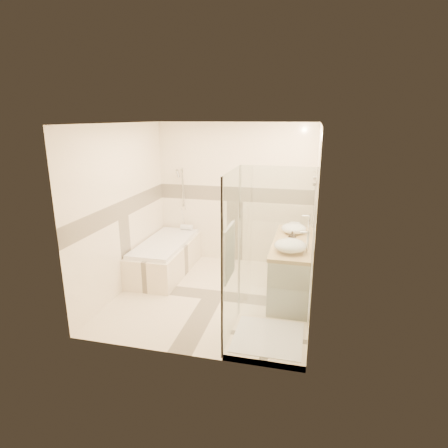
% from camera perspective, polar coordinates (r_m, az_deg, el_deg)
% --- Properties ---
extents(room, '(2.82, 3.02, 2.52)m').
position_cam_1_polar(room, '(5.28, -1.07, 1.51)').
color(room, '#F5E3C2').
rests_on(room, ground).
extents(bathtub, '(0.75, 1.70, 0.56)m').
position_cam_1_polar(bathtub, '(6.48, -8.91, -4.73)').
color(bathtub, '#FAE8C8').
rests_on(bathtub, ground).
extents(vanity, '(0.58, 1.62, 0.85)m').
position_cam_1_polar(vanity, '(5.67, 10.32, -6.61)').
color(vanity, white).
rests_on(vanity, ground).
extents(shower_enclosure, '(0.96, 0.93, 2.04)m').
position_cam_1_polar(shower_enclosure, '(4.51, 5.54, -11.50)').
color(shower_enclosure, '#FAE8C8').
rests_on(shower_enclosure, ground).
extents(vessel_sink_near, '(0.38, 0.38, 0.15)m').
position_cam_1_polar(vessel_sink_near, '(5.86, 10.60, -0.66)').
color(vessel_sink_near, white).
rests_on(vessel_sink_near, vanity).
extents(vessel_sink_far, '(0.43, 0.43, 0.17)m').
position_cam_1_polar(vessel_sink_far, '(5.05, 10.05, -3.25)').
color(vessel_sink_far, white).
rests_on(vessel_sink_far, vanity).
extents(faucet_near, '(0.13, 0.03, 0.31)m').
position_cam_1_polar(faucet_near, '(5.83, 12.76, 0.16)').
color(faucet_near, silver).
rests_on(faucet_near, vanity).
extents(faucet_far, '(0.13, 0.03, 0.30)m').
position_cam_1_polar(faucet_far, '(5.02, 12.54, -2.44)').
color(faucet_far, silver).
rests_on(faucet_far, vanity).
extents(amenity_bottle_a, '(0.08, 0.08, 0.15)m').
position_cam_1_polar(amenity_bottle_a, '(5.44, 10.33, -1.96)').
color(amenity_bottle_a, black).
rests_on(amenity_bottle_a, vanity).
extents(amenity_bottle_b, '(0.15, 0.15, 0.16)m').
position_cam_1_polar(amenity_bottle_b, '(5.46, 10.34, -1.88)').
color(amenity_bottle_b, black).
rests_on(amenity_bottle_b, vanity).
extents(folded_towels, '(0.16, 0.26, 0.08)m').
position_cam_1_polar(folded_towels, '(6.11, 10.72, -0.34)').
color(folded_towels, white).
rests_on(folded_towels, vanity).
extents(rolled_towel, '(0.22, 0.10, 0.10)m').
position_cam_1_polar(rolled_towel, '(6.97, -5.71, -0.49)').
color(rolled_towel, white).
rests_on(rolled_towel, bathtub).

